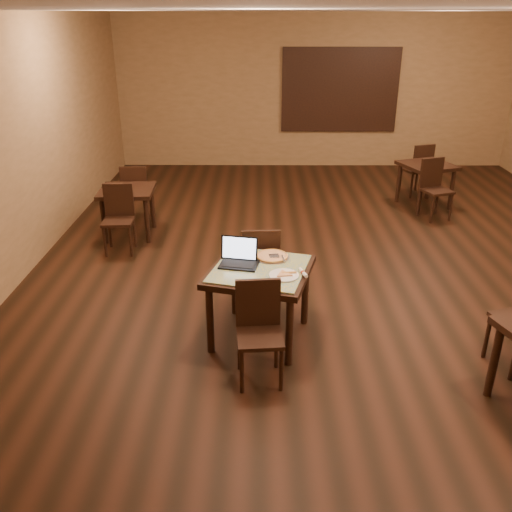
{
  "coord_description": "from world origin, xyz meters",
  "views": [
    {
      "loc": [
        -1.12,
        -6.35,
        2.97
      ],
      "look_at": [
        -1.15,
        -1.63,
        0.85
      ],
      "focal_mm": 38.0,
      "sensor_mm": 36.0,
      "label": 1
    }
  ],
  "objects_px": {
    "chair_main_far": "(260,263)",
    "laptop": "(239,257)",
    "chair_main_near": "(259,325)",
    "other_table_a_chair_near": "(434,185)",
    "other_table_a": "(427,171)",
    "other_table_a_chair_far": "(419,167)",
    "tiled_table": "(260,278)",
    "pizza_pan": "(272,257)",
    "other_table_b_chair_far": "(136,190)",
    "other_table_b": "(127,197)",
    "other_table_b_chair_near": "(119,214)"
  },
  "relations": [
    {
      "from": "chair_main_far",
      "to": "other_table_b_chair_far",
      "type": "distance_m",
      "value": 3.24
    },
    {
      "from": "chair_main_far",
      "to": "other_table_a_chair_far",
      "type": "bearing_deg",
      "value": -127.42
    },
    {
      "from": "tiled_table",
      "to": "pizza_pan",
      "type": "xyz_separation_m",
      "value": [
        0.12,
        0.24,
        0.11
      ]
    },
    {
      "from": "laptop",
      "to": "other_table_a_chair_near",
      "type": "bearing_deg",
      "value": 60.51
    },
    {
      "from": "other_table_a_chair_near",
      "to": "chair_main_far",
      "type": "bearing_deg",
      "value": -153.08
    },
    {
      "from": "other_table_b",
      "to": "tiled_table",
      "type": "bearing_deg",
      "value": -58.23
    },
    {
      "from": "chair_main_near",
      "to": "chair_main_far",
      "type": "bearing_deg",
      "value": 84.11
    },
    {
      "from": "other_table_a_chair_near",
      "to": "other_table_b_chair_near",
      "type": "bearing_deg",
      "value": 176.11
    },
    {
      "from": "other_table_b_chair_far",
      "to": "pizza_pan",
      "type": "bearing_deg",
      "value": 120.68
    },
    {
      "from": "other_table_b_chair_far",
      "to": "chair_main_far",
      "type": "bearing_deg",
      "value": 122.67
    },
    {
      "from": "other_table_b_chair_near",
      "to": "laptop",
      "type": "bearing_deg",
      "value": -53.93
    },
    {
      "from": "tiled_table",
      "to": "other_table_a",
      "type": "distance_m",
      "value": 4.91
    },
    {
      "from": "pizza_pan",
      "to": "other_table_b_chair_near",
      "type": "distance_m",
      "value": 2.81
    },
    {
      "from": "other_table_b_chair_near",
      "to": "other_table_b_chair_far",
      "type": "xyz_separation_m",
      "value": [
        0.01,
        1.06,
        0.0
      ]
    },
    {
      "from": "other_table_a",
      "to": "chair_main_near",
      "type": "bearing_deg",
      "value": -140.48
    },
    {
      "from": "chair_main_far",
      "to": "laptop",
      "type": "bearing_deg",
      "value": 65.51
    },
    {
      "from": "chair_main_far",
      "to": "other_table_a_chair_near",
      "type": "relative_size",
      "value": 1.01
    },
    {
      "from": "chair_main_far",
      "to": "other_table_b_chair_near",
      "type": "height_order",
      "value": "chair_main_far"
    },
    {
      "from": "other_table_a_chair_far",
      "to": "other_table_b_chair_near",
      "type": "distance_m",
      "value": 5.26
    },
    {
      "from": "laptop",
      "to": "other_table_b_chair_far",
      "type": "xyz_separation_m",
      "value": [
        -1.68,
        3.14,
        -0.32
      ]
    },
    {
      "from": "tiled_table",
      "to": "chair_main_near",
      "type": "relative_size",
      "value": 1.25
    },
    {
      "from": "chair_main_near",
      "to": "chair_main_far",
      "type": "xyz_separation_m",
      "value": [
        0.01,
        1.24,
        0.02
      ]
    },
    {
      "from": "laptop",
      "to": "chair_main_far",
      "type": "bearing_deg",
      "value": 79.21
    },
    {
      "from": "pizza_pan",
      "to": "other_table_a_chair_near",
      "type": "height_order",
      "value": "other_table_a_chair_near"
    },
    {
      "from": "pizza_pan",
      "to": "other_table_b_chair_far",
      "type": "relative_size",
      "value": 0.39
    },
    {
      "from": "tiled_table",
      "to": "pizza_pan",
      "type": "distance_m",
      "value": 0.29
    },
    {
      "from": "chair_main_near",
      "to": "pizza_pan",
      "type": "xyz_separation_m",
      "value": [
        0.13,
        0.86,
        0.26
      ]
    },
    {
      "from": "laptop",
      "to": "other_table_a_chair_near",
      "type": "xyz_separation_m",
      "value": [
        2.92,
        3.42,
        -0.3
      ]
    },
    {
      "from": "laptop",
      "to": "other_table_b_chair_far",
      "type": "bearing_deg",
      "value": 129.19
    },
    {
      "from": "chair_main_far",
      "to": "other_table_a",
      "type": "height_order",
      "value": "chair_main_far"
    },
    {
      "from": "other_table_a_chair_far",
      "to": "other_table_b_chair_near",
      "type": "height_order",
      "value": "other_table_a_chair_far"
    },
    {
      "from": "chair_main_near",
      "to": "other_table_a_chair_far",
      "type": "xyz_separation_m",
      "value": [
        2.78,
        5.24,
        0.01
      ]
    },
    {
      "from": "other_table_b_chair_near",
      "to": "chair_main_near",
      "type": "bearing_deg",
      "value": -59.18
    },
    {
      "from": "chair_main_near",
      "to": "pizza_pan",
      "type": "bearing_deg",
      "value": 76.22
    },
    {
      "from": "laptop",
      "to": "other_table_a_chair_far",
      "type": "bearing_deg",
      "value": 67.57
    },
    {
      "from": "tiled_table",
      "to": "other_table_b",
      "type": "xyz_separation_m",
      "value": [
        -1.89,
        2.72,
        -0.08
      ]
    },
    {
      "from": "other_table_b_chair_near",
      "to": "other_table_b_chair_far",
      "type": "distance_m",
      "value": 1.06
    },
    {
      "from": "chair_main_far",
      "to": "other_table_b_chair_near",
      "type": "distance_m",
      "value": 2.46
    },
    {
      "from": "other_table_a",
      "to": "other_table_b",
      "type": "distance_m",
      "value": 4.83
    },
    {
      "from": "other_table_a",
      "to": "other_table_a_chair_far",
      "type": "height_order",
      "value": "other_table_a_chair_far"
    },
    {
      "from": "other_table_a_chair_near",
      "to": "other_table_b",
      "type": "relative_size",
      "value": 1.18
    },
    {
      "from": "other_table_b_chair_far",
      "to": "other_table_b",
      "type": "bearing_deg",
      "value": 86.55
    },
    {
      "from": "chair_main_far",
      "to": "other_table_b",
      "type": "distance_m",
      "value": 2.83
    },
    {
      "from": "chair_main_far",
      "to": "pizza_pan",
      "type": "bearing_deg",
      "value": 104.39
    },
    {
      "from": "tiled_table",
      "to": "other_table_b",
      "type": "distance_m",
      "value": 3.31
    },
    {
      "from": "other_table_b_chair_far",
      "to": "other_table_a_chair_far",
      "type": "bearing_deg",
      "value": -166.58
    },
    {
      "from": "laptop",
      "to": "other_table_b",
      "type": "relative_size",
      "value": 0.51
    },
    {
      "from": "chair_main_far",
      "to": "laptop",
      "type": "distance_m",
      "value": 0.62
    },
    {
      "from": "pizza_pan",
      "to": "other_table_b",
      "type": "bearing_deg",
      "value": 129.0
    },
    {
      "from": "chair_main_near",
      "to": "other_table_a_chair_near",
      "type": "relative_size",
      "value": 0.97
    }
  ]
}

